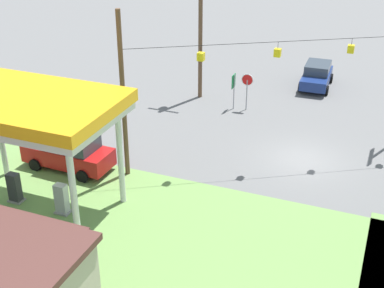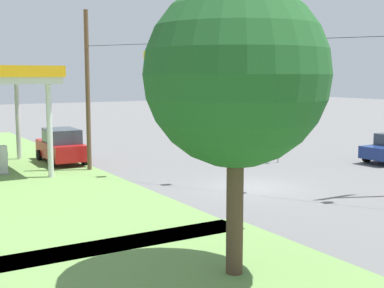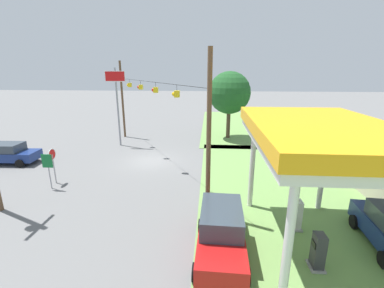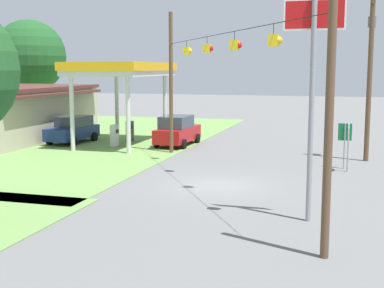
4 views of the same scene
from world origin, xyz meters
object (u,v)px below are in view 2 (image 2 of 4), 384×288
at_px(route_sign, 267,133).
at_px(utility_pole_main, 255,72).
at_px(car_at_pumps_front, 61,146).
at_px(stop_sign_roadside, 279,132).
at_px(fuel_pump_near, 3,161).
at_px(tree_west_verge, 236,75).

height_order(route_sign, utility_pole_main, utility_pole_main).
distance_m(car_at_pumps_front, stop_sign_roadside, 12.90).
height_order(fuel_pump_near, route_sign, route_sign).
xyz_separation_m(route_sign, tree_west_verge, (-14.31, 12.53, 3.46)).
height_order(car_at_pumps_front, tree_west_verge, tree_west_verge).
bearing_deg(tree_west_verge, route_sign, -41.21).
distance_m(route_sign, tree_west_verge, 19.33).
relative_size(car_at_pumps_front, route_sign, 2.02).
relative_size(car_at_pumps_front, tree_west_verge, 0.64).
distance_m(fuel_pump_near, tree_west_verge, 18.46).
bearing_deg(tree_west_verge, stop_sign_roadside, -43.40).
height_order(stop_sign_roadside, tree_west_verge, tree_west_verge).
xyz_separation_m(fuel_pump_near, stop_sign_roadside, (-4.34, -14.92, 1.09)).
bearing_deg(stop_sign_roadside, tree_west_verge, -43.40).
bearing_deg(car_at_pumps_front, route_sign, -114.80).
bearing_deg(fuel_pump_near, route_sign, -103.27).
xyz_separation_m(fuel_pump_near, tree_west_verge, (-17.78, -2.21, 4.45)).
bearing_deg(car_at_pumps_front, tree_west_verge, 177.39).
bearing_deg(tree_west_verge, car_at_pumps_front, -4.42).
bearing_deg(car_at_pumps_front, fuel_pump_near, 120.37).
relative_size(fuel_pump_near, route_sign, 0.64).
xyz_separation_m(car_at_pumps_front, route_sign, (-5.51, -11.00, 0.67)).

